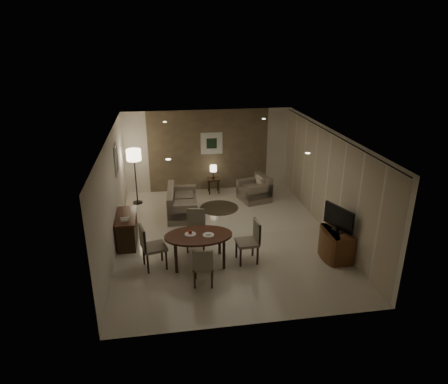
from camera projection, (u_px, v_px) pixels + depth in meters
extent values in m
cube|color=beige|center=(225.00, 235.00, 10.49)|extent=(5.50, 7.00, 0.00)
cube|color=white|center=(225.00, 135.00, 9.51)|extent=(5.50, 7.00, 0.00)
cube|color=olive|center=(209.00, 150.00, 13.22)|extent=(5.50, 0.00, 2.70)
cube|color=white|center=(113.00, 194.00, 9.60)|extent=(0.00, 7.00, 2.70)
cube|color=white|center=(329.00, 182.00, 10.40)|extent=(0.00, 7.00, 2.70)
cube|color=olive|center=(209.00, 151.00, 13.20)|extent=(3.96, 0.03, 2.70)
cylinder|color=black|center=(332.00, 133.00, 9.92)|extent=(0.03, 6.80, 0.03)
cube|color=silver|center=(212.00, 143.00, 13.10)|extent=(0.72, 0.03, 0.72)
cube|color=black|center=(212.00, 143.00, 13.09)|extent=(0.34, 0.01, 0.34)
cube|color=silver|center=(116.00, 160.00, 10.53)|extent=(0.03, 0.60, 0.80)
cube|color=gray|center=(117.00, 160.00, 10.53)|extent=(0.01, 0.46, 0.64)
cylinder|color=white|center=(168.00, 159.00, 7.65)|extent=(0.10, 0.10, 0.01)
cylinder|color=white|center=(308.00, 153.00, 8.06)|extent=(0.10, 0.10, 0.01)
cylinder|color=white|center=(165.00, 122.00, 10.96)|extent=(0.10, 0.10, 0.01)
cylinder|color=white|center=(264.00, 119.00, 11.37)|extent=(0.10, 0.10, 0.01)
cylinder|color=white|center=(190.00, 234.00, 8.99)|extent=(0.26, 0.26, 0.02)
cylinder|color=white|center=(208.00, 235.00, 8.95)|extent=(0.26, 0.26, 0.02)
sphere|color=#9F2012|center=(190.00, 232.00, 8.97)|extent=(0.09, 0.09, 0.09)
cube|color=white|center=(208.00, 234.00, 8.94)|extent=(0.12, 0.08, 0.03)
cylinder|color=#433925|center=(219.00, 208.00, 12.17)|extent=(1.17, 1.17, 0.01)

